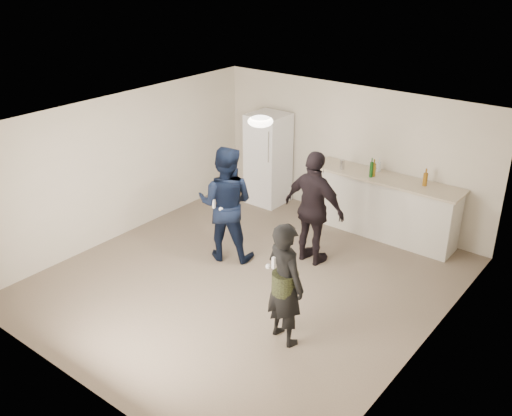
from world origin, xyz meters
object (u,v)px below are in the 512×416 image
Objects in this scene: woman at (285,284)px; fridge at (268,159)px; spectator at (314,209)px; shaker at (342,164)px; counter at (383,207)px; man at (226,204)px.

fridge is at bearing -35.02° from woman.
spectator reaches higher than woman.
woman is (1.18, -3.39, -0.34)m from shaker.
man reaches higher than counter.
spectator is at bearing -51.70° from woman.
shaker is 0.09× the size of man.
man reaches higher than woman.
fridge is 0.95× the size of man.
fridge is at bearing -32.51° from spectator.
woman is at bearing -70.82° from shaker.
shaker is (-0.79, -0.11, 0.65)m from counter.
counter is 2.49m from fridge.
man is (0.83, -2.23, 0.05)m from fridge.
counter is at bearing -101.81° from spectator.
spectator is (1.19, 0.73, -0.01)m from man.
fridge is (-2.46, -0.07, 0.38)m from counter.
man is at bearing 35.46° from spectator.
counter is 2.85m from man.
counter is at bearing -150.15° from man.
man reaches higher than fridge.
shaker is at bearing -1.39° from fridge.
shaker is at bearing -55.54° from woman.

